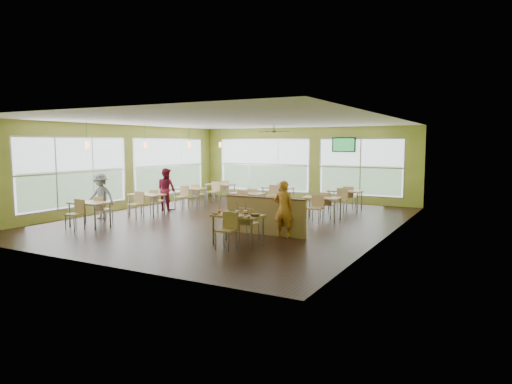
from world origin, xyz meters
TOP-DOWN VIEW (x-y plane):
  - room at (0.00, 0.00)m, footprint 12.00×12.04m
  - window_bays at (-2.65, 3.08)m, footprint 9.24×10.24m
  - main_table at (2.00, -3.00)m, footprint 1.22×1.52m
  - half_wall_divider at (2.00, -1.55)m, footprint 2.40×0.14m
  - dining_tables at (-1.05, 1.71)m, footprint 6.92×8.72m
  - pendant_lights at (-3.20, 0.68)m, footprint 0.11×7.31m
  - ceiling_fan at (-0.00, 3.00)m, footprint 1.25×1.25m
  - tv_backwall at (1.80, 5.90)m, footprint 1.00×0.07m
  - man_plaid at (2.60, -1.64)m, footprint 0.58×0.40m
  - patron_maroon at (-3.39, 0.78)m, footprint 0.85×0.71m
  - patron_grey at (-4.06, -1.76)m, footprint 1.06×0.73m
  - cup_blue at (1.58, -3.20)m, footprint 0.09×0.09m
  - cup_yellow at (1.83, -3.21)m, footprint 0.09×0.09m
  - cup_red_near at (2.08, -3.17)m, footprint 0.10×0.10m
  - cup_red_far at (2.24, -3.06)m, footprint 0.10×0.10m
  - food_basket at (2.47, -2.99)m, footprint 0.26×0.26m
  - ketchup_cup at (2.47, -3.30)m, footprint 0.07×0.07m
  - wrapper_left at (1.47, -3.22)m, footprint 0.19×0.18m
  - wrapper_mid at (2.09, -2.82)m, footprint 0.24×0.22m
  - wrapper_right at (2.27, -3.30)m, footprint 0.14×0.13m

SIDE VIEW (x-z plane):
  - half_wall_divider at x=2.00m, z-range 0.00..1.04m
  - dining_tables at x=-1.05m, z-range 0.20..1.07m
  - main_table at x=2.00m, z-range 0.20..1.07m
  - patron_grey at x=-4.06m, z-range 0.00..1.50m
  - man_plaid at x=2.60m, z-range 0.00..1.53m
  - ketchup_cup at x=2.47m, z-range 0.75..0.78m
  - wrapper_right at x=2.27m, z-range 0.75..0.78m
  - wrapper_left at x=1.47m, z-range 0.75..0.79m
  - wrapper_mid at x=2.09m, z-range 0.75..0.81m
  - food_basket at x=2.47m, z-range 0.75..0.81m
  - patron_maroon at x=-3.39m, z-range 0.00..1.58m
  - cup_yellow at x=1.83m, z-range 0.66..0.97m
  - cup_blue at x=1.58m, z-range 0.65..0.98m
  - cup_red_near at x=2.08m, z-range 0.64..1.00m
  - cup_red_far at x=2.24m, z-range 0.64..1.00m
  - window_bays at x=-2.65m, z-range 0.29..2.66m
  - room at x=0.00m, z-range 0.00..3.20m
  - tv_backwall at x=1.80m, z-range 2.15..2.75m
  - pendant_lights at x=-3.20m, z-range 2.02..2.88m
  - ceiling_fan at x=0.00m, z-range 2.80..3.09m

